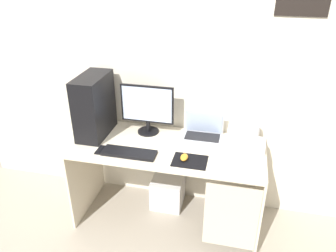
% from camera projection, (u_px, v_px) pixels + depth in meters
% --- Properties ---
extents(ground_plane, '(8.00, 8.00, 0.00)m').
position_uv_depth(ground_plane, '(168.00, 217.00, 3.03)').
color(ground_plane, '#9E9384').
extents(wall_back, '(4.00, 0.05, 2.60)m').
position_uv_depth(wall_back, '(178.00, 67.00, 2.74)').
color(wall_back, beige).
rests_on(wall_back, ground_plane).
extents(desk, '(1.55, 0.65, 0.76)m').
position_uv_depth(desk, '(170.00, 162.00, 2.73)').
color(desk, beige).
rests_on(desk, ground_plane).
extents(pc_tower, '(0.21, 0.43, 0.52)m').
position_uv_depth(pc_tower, '(94.00, 106.00, 2.74)').
color(pc_tower, black).
rests_on(pc_tower, desk).
extents(monitor, '(0.45, 0.18, 0.43)m').
position_uv_depth(monitor, '(147.00, 108.00, 2.77)').
color(monitor, black).
rests_on(monitor, desk).
extents(laptop, '(0.33, 0.23, 0.23)m').
position_uv_depth(laptop, '(203.00, 133.00, 2.78)').
color(laptop, '#B7BCC6').
rests_on(laptop, desk).
extents(speaker, '(0.08, 0.08, 0.15)m').
position_uv_depth(speaker, '(255.00, 133.00, 2.70)').
color(speaker, silver).
rests_on(speaker, desk).
extents(projector, '(0.20, 0.14, 0.10)m').
position_uv_depth(projector, '(251.00, 146.00, 2.58)').
color(projector, silver).
rests_on(projector, desk).
extents(keyboard, '(0.42, 0.14, 0.02)m').
position_uv_depth(keyboard, '(129.00, 153.00, 2.56)').
color(keyboard, black).
rests_on(keyboard, desk).
extents(mousepad, '(0.26, 0.20, 0.00)m').
position_uv_depth(mousepad, '(190.00, 161.00, 2.48)').
color(mousepad, black).
rests_on(mousepad, desk).
extents(mouse_left, '(0.06, 0.10, 0.03)m').
position_uv_depth(mouse_left, '(184.00, 157.00, 2.48)').
color(mouse_left, orange).
rests_on(mouse_left, mousepad).
extents(cell_phone, '(0.07, 0.13, 0.01)m').
position_uv_depth(cell_phone, '(102.00, 150.00, 2.61)').
color(cell_phone, black).
rests_on(cell_phone, desk).
extents(subwoofer, '(0.28, 0.28, 0.28)m').
position_uv_depth(subwoofer, '(168.00, 191.00, 3.13)').
color(subwoofer, silver).
rests_on(subwoofer, ground_plane).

